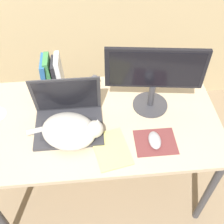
{
  "coord_description": "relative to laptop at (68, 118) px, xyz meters",
  "views": [
    {
      "loc": [
        -0.02,
        -0.67,
        1.97
      ],
      "look_at": [
        0.07,
        0.33,
        0.84
      ],
      "focal_mm": 45.0,
      "sensor_mm": 36.0,
      "label": 1
    }
  ],
  "objects": [
    {
      "name": "desk",
      "position": [
        0.17,
        0.02,
        -0.13
      ],
      "size": [
        1.37,
        0.74,
        0.74
      ],
      "color": "tan",
      "rests_on": "ground_plane"
    },
    {
      "name": "laptop",
      "position": [
        0.0,
        0.0,
        0.0
      ],
      "size": [
        0.37,
        0.27,
        0.29
      ],
      "color": "#2D2D33",
      "rests_on": "desk"
    },
    {
      "name": "cat",
      "position": [
        0.02,
        -0.09,
        0.0
      ],
      "size": [
        0.42,
        0.34,
        0.13
      ],
      "color": "#B2ADA3",
      "rests_on": "desk"
    },
    {
      "name": "external_monitor",
      "position": [
        0.48,
        0.1,
        0.18
      ],
      "size": [
        0.53,
        0.21,
        0.4
      ],
      "color": "#333338",
      "rests_on": "desk"
    },
    {
      "name": "mousepad",
      "position": [
        0.46,
        -0.17,
        -0.05
      ],
      "size": [
        0.22,
        0.18,
        0.0
      ],
      "color": "brown",
      "rests_on": "desk"
    },
    {
      "name": "computer_mouse",
      "position": [
        0.45,
        -0.17,
        -0.03
      ],
      "size": [
        0.07,
        0.11,
        0.04
      ],
      "color": "#99999E",
      "rests_on": "mousepad"
    },
    {
      "name": "book_row",
      "position": [
        -0.09,
        0.28,
        0.07
      ],
      "size": [
        0.13,
        0.15,
        0.25
      ],
      "color": "#285B93",
      "rests_on": "desk"
    },
    {
      "name": "notepad",
      "position": [
        0.22,
        -0.19,
        -0.05
      ],
      "size": [
        0.22,
        0.27,
        0.01
      ],
      "color": "#E5DB6B",
      "rests_on": "desk"
    },
    {
      "name": "webcam",
      "position": [
        0.16,
        0.31,
        -0.0
      ],
      "size": [
        0.06,
        0.06,
        0.08
      ],
      "color": "#232328",
      "rests_on": "desk"
    }
  ]
}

